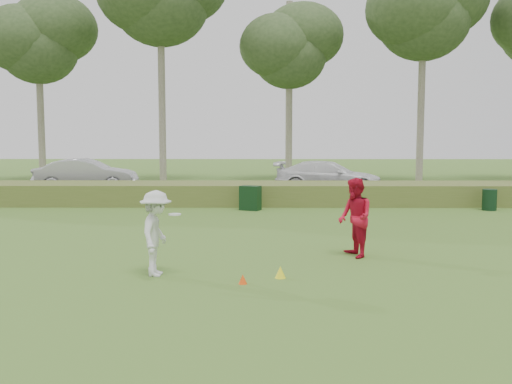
{
  "coord_description": "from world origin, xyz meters",
  "views": [
    {
      "loc": [
        0.12,
        -12.85,
        2.97
      ],
      "look_at": [
        0.0,
        4.0,
        1.3
      ],
      "focal_mm": 40.0,
      "sensor_mm": 36.0,
      "label": 1
    }
  ],
  "objects_px": {
    "player_red": "(355,218)",
    "car_right": "(329,177)",
    "cone_yellow": "(280,272)",
    "car_mid": "(87,175)",
    "cone_orange": "(243,279)",
    "player_white": "(156,233)",
    "trash_bin": "(489,200)",
    "utility_cabinet": "(250,198)"
  },
  "relations": [
    {
      "from": "player_red",
      "to": "trash_bin",
      "type": "bearing_deg",
      "value": 128.36
    },
    {
      "from": "player_white",
      "to": "car_right",
      "type": "height_order",
      "value": "player_white"
    },
    {
      "from": "cone_orange",
      "to": "car_right",
      "type": "height_order",
      "value": "car_right"
    },
    {
      "from": "utility_cabinet",
      "to": "car_right",
      "type": "distance_m",
      "value": 7.77
    },
    {
      "from": "player_red",
      "to": "cone_orange",
      "type": "distance_m",
      "value": 3.82
    },
    {
      "from": "player_white",
      "to": "utility_cabinet",
      "type": "relative_size",
      "value": 1.86
    },
    {
      "from": "player_red",
      "to": "car_right",
      "type": "bearing_deg",
      "value": 161.58
    },
    {
      "from": "utility_cabinet",
      "to": "trash_bin",
      "type": "bearing_deg",
      "value": 23.31
    },
    {
      "from": "cone_yellow",
      "to": "utility_cabinet",
      "type": "relative_size",
      "value": 0.26
    },
    {
      "from": "player_red",
      "to": "cone_yellow",
      "type": "bearing_deg",
      "value": -55.94
    },
    {
      "from": "cone_orange",
      "to": "player_red",
      "type": "bearing_deg",
      "value": 44.08
    },
    {
      "from": "trash_bin",
      "to": "car_mid",
      "type": "bearing_deg",
      "value": 158.87
    },
    {
      "from": "player_red",
      "to": "cone_yellow",
      "type": "height_order",
      "value": "player_red"
    },
    {
      "from": "player_white",
      "to": "cone_yellow",
      "type": "relative_size",
      "value": 7.22
    },
    {
      "from": "trash_bin",
      "to": "utility_cabinet",
      "type": "bearing_deg",
      "value": -179.97
    },
    {
      "from": "car_right",
      "to": "car_mid",
      "type": "bearing_deg",
      "value": 99.71
    },
    {
      "from": "car_right",
      "to": "player_white",
      "type": "bearing_deg",
      "value": 173.08
    },
    {
      "from": "cone_yellow",
      "to": "trash_bin",
      "type": "distance_m",
      "value": 13.99
    },
    {
      "from": "player_white",
      "to": "car_right",
      "type": "xyz_separation_m",
      "value": [
        5.75,
        17.41,
        -0.05
      ]
    },
    {
      "from": "cone_yellow",
      "to": "trash_bin",
      "type": "height_order",
      "value": "trash_bin"
    },
    {
      "from": "player_white",
      "to": "trash_bin",
      "type": "height_order",
      "value": "player_white"
    },
    {
      "from": "player_white",
      "to": "cone_orange",
      "type": "height_order",
      "value": "player_white"
    },
    {
      "from": "player_white",
      "to": "trash_bin",
      "type": "xyz_separation_m",
      "value": [
        11.36,
        10.72,
        -0.49
      ]
    },
    {
      "from": "player_red",
      "to": "car_right",
      "type": "distance_m",
      "value": 15.56
    },
    {
      "from": "player_white",
      "to": "car_mid",
      "type": "relative_size",
      "value": 0.35
    },
    {
      "from": "player_white",
      "to": "car_right",
      "type": "distance_m",
      "value": 18.33
    },
    {
      "from": "car_mid",
      "to": "cone_yellow",
      "type": "bearing_deg",
      "value": -156.63
    },
    {
      "from": "cone_orange",
      "to": "car_mid",
      "type": "relative_size",
      "value": 0.04
    },
    {
      "from": "cone_orange",
      "to": "cone_yellow",
      "type": "xyz_separation_m",
      "value": [
        0.77,
        0.48,
        0.03
      ]
    },
    {
      "from": "car_mid",
      "to": "cone_orange",
      "type": "bearing_deg",
      "value": -159.18
    },
    {
      "from": "cone_orange",
      "to": "car_right",
      "type": "bearing_deg",
      "value": 77.86
    },
    {
      "from": "cone_yellow",
      "to": "trash_bin",
      "type": "xyz_separation_m",
      "value": [
        8.73,
        10.93,
        0.3
      ]
    },
    {
      "from": "player_red",
      "to": "cone_yellow",
      "type": "distance_m",
      "value": 2.96
    },
    {
      "from": "cone_orange",
      "to": "car_right",
      "type": "distance_m",
      "value": 18.52
    },
    {
      "from": "player_red",
      "to": "cone_orange",
      "type": "bearing_deg",
      "value": -59.82
    },
    {
      "from": "cone_orange",
      "to": "utility_cabinet",
      "type": "bearing_deg",
      "value": 90.21
    },
    {
      "from": "player_white",
      "to": "trash_bin",
      "type": "distance_m",
      "value": 15.63
    },
    {
      "from": "trash_bin",
      "to": "car_right",
      "type": "distance_m",
      "value": 8.73
    },
    {
      "from": "player_white",
      "to": "car_mid",
      "type": "distance_m",
      "value": 19.05
    },
    {
      "from": "cone_orange",
      "to": "utility_cabinet",
      "type": "distance_m",
      "value": 11.41
    },
    {
      "from": "utility_cabinet",
      "to": "car_mid",
      "type": "xyz_separation_m",
      "value": [
        -8.69,
        7.05,
        0.43
      ]
    },
    {
      "from": "trash_bin",
      "to": "cone_orange",
      "type": "bearing_deg",
      "value": -129.78
    }
  ]
}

